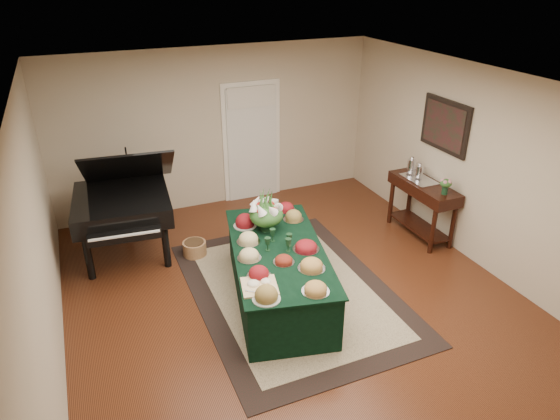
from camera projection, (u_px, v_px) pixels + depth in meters
name	position (u px, v px, depth m)	size (l,w,h in m)	color
ground	(289.00, 291.00, 6.54)	(6.00, 6.00, 0.00)	black
area_rug	(291.00, 290.00, 6.54)	(2.44, 3.41, 0.01)	black
kitchen_doorway	(252.00, 143.00, 8.74)	(1.05, 0.07, 2.10)	white
buffet_table	(278.00, 273.00, 6.25)	(1.58, 2.50, 0.73)	black
food_platters	(276.00, 246.00, 6.04)	(1.30, 2.23, 0.13)	silver
cutting_board	(259.00, 284.00, 5.36)	(0.45, 0.45, 0.10)	tan
green_goblets	(279.00, 241.00, 6.07)	(0.35, 0.37, 0.18)	#14321C
floral_centerpiece	(266.00, 211.00, 6.40)	(0.46, 0.46, 0.46)	#14321C
grand_piano	(123.00, 203.00, 7.04)	(1.55, 1.70, 1.64)	black
wicker_basket	(195.00, 249.00, 7.29)	(0.34, 0.34, 0.21)	#95643C
mahogany_sideboard	(423.00, 195.00, 7.59)	(0.45, 1.25, 0.89)	black
tea_service	(416.00, 170.00, 7.65)	(0.34, 0.58, 0.30)	silver
pink_bouquet	(446.00, 184.00, 7.07)	(0.19, 0.19, 0.24)	#14321C
wall_painting	(445.00, 126.00, 7.20)	(0.05, 0.95, 0.75)	black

